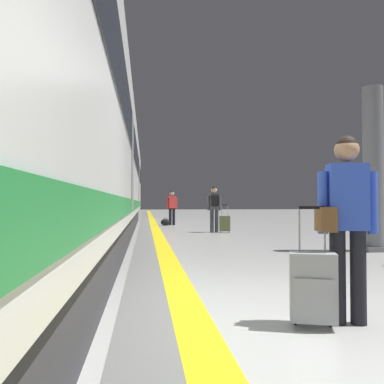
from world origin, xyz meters
name	(u,v)px	position (x,y,z in m)	size (l,w,h in m)	color
ground_plane	(299,312)	(0.00, 0.00, 0.00)	(120.00, 120.00, 0.00)	silver
safety_line_strip	(158,234)	(-1.06, 10.00, 0.00)	(0.36, 80.00, 0.01)	yellow
tactile_edge_band	(147,234)	(-1.41, 10.00, 0.00)	(0.66, 80.00, 0.01)	slate
high_speed_train	(89,156)	(-3.21, 9.15, 2.50)	(2.94, 28.05, 4.97)	#38383D
traveller_foreground	(346,215)	(0.26, -0.43, 0.95)	(0.54, 0.29, 1.64)	black
rolling_suitcase_foreground	(313,287)	(-0.08, -0.51, 0.35)	(0.43, 0.33, 1.02)	#9E9EA3
passenger_near	(214,205)	(0.97, 10.59, 0.97)	(0.51, 0.32, 1.63)	#383842
suitcase_near	(225,223)	(1.29, 10.29, 0.33)	(0.42, 0.30, 0.98)	#596038
passenger_mid	(172,205)	(-0.22, 15.39, 0.94)	(0.49, 0.27, 1.61)	black
duffel_bag_mid	(165,222)	(-0.54, 15.12, 0.15)	(0.44, 0.26, 0.36)	black
platform_pillar	(373,172)	(3.49, 4.61, 1.72)	(0.56, 0.56, 3.60)	slate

